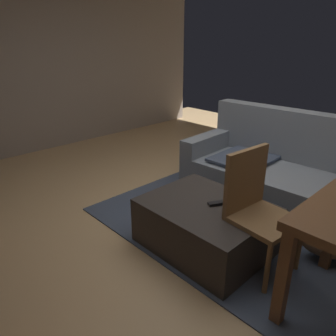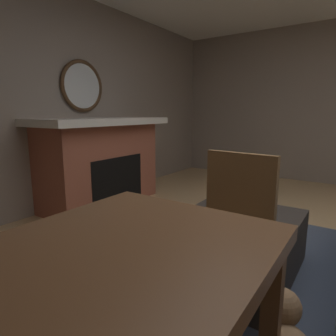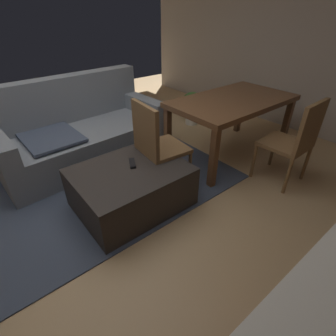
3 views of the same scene
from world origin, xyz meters
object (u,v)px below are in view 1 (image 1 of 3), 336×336
at_px(couch, 281,174).
at_px(small_dog, 325,240).
at_px(ottoman_coffee_table, 206,226).
at_px(dining_chair_west, 255,204).
at_px(tv_remote, 218,203).

bearing_deg(couch, small_dog, -41.44).
distance_m(ottoman_coffee_table, dining_chair_west, 0.50).
bearing_deg(dining_chair_west, tv_remote, -171.04).
height_order(couch, tv_remote, couch).
xyz_separation_m(couch, dining_chair_west, (0.35, -1.09, 0.19)).
distance_m(couch, ottoman_coffee_table, 1.21).
bearing_deg(dining_chair_west, ottoman_coffee_table, -164.29).
xyz_separation_m(couch, small_dog, (0.74, -0.66, -0.15)).
distance_m(ottoman_coffee_table, tv_remote, 0.24).
bearing_deg(tv_remote, small_dog, 61.14).
xyz_separation_m(couch, tv_remote, (0.04, -1.14, 0.09)).
relative_size(dining_chair_west, small_dog, 1.85).
bearing_deg(small_dog, couch, 138.56).
bearing_deg(couch, dining_chair_west, -72.37).
distance_m(couch, dining_chair_west, 1.16).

